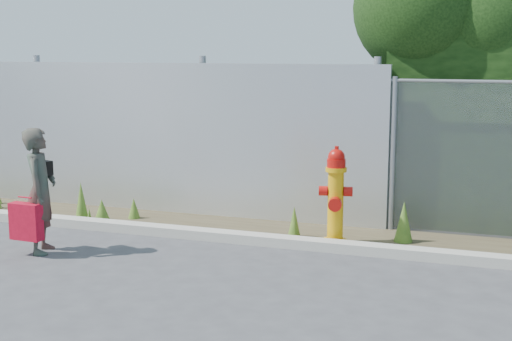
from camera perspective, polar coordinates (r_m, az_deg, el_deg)
The scene contains 8 objects.
ground at distance 7.18m, azimuth -1.40°, elevation -9.84°, with size 80.00×80.00×0.00m, color #3D3D3F.
curb at distance 8.80m, azimuth 2.71°, elevation -5.73°, with size 16.00×0.22×0.12m, color #A6A296.
weed_strip at distance 9.46m, azimuth 2.06°, elevation -4.30°, with size 16.00×1.34×0.54m.
corrugated_fence at distance 10.98m, azimuth -11.89°, elevation 2.73°, with size 8.50×0.21×2.30m.
fire_hydrant at distance 8.81m, azimuth 6.38°, elevation -2.15°, with size 0.41×0.37×1.23m.
woman at distance 8.79m, azimuth -16.87°, elevation -1.56°, with size 0.55×0.36×1.50m, color #0E5B46.
red_tote_bag at distance 8.74m, azimuth -17.92°, elevation -3.90°, with size 0.39×0.14×0.51m.
black_shoulder_bag at distance 8.86m, azimuth -16.61°, elevation 0.22°, with size 0.23×0.10×0.17m.
Camera 1 is at (2.37, -6.34, 2.41)m, focal length 50.00 mm.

